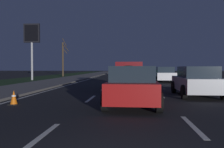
{
  "coord_description": "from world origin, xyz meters",
  "views": [
    {
      "loc": [
        -2.4,
        -0.2,
        1.5
      ],
      "look_at": [
        13.63,
        1.11,
        1.05
      ],
      "focal_mm": 38.96,
      "sensor_mm": 36.0,
      "label": 1
    }
  ],
  "objects_px": {
    "pickup_truck": "(129,75)",
    "sedan_white": "(164,74)",
    "traffic_cone_near": "(14,98)",
    "sedan_silver": "(196,81)",
    "sedan_green": "(130,71)",
    "bare_tree_far": "(63,58)",
    "sedan_red": "(133,86)",
    "gas_price_sign": "(32,38)"
  },
  "relations": [
    {
      "from": "pickup_truck",
      "to": "bare_tree_far",
      "type": "relative_size",
      "value": 0.87
    },
    {
      "from": "sedan_silver",
      "to": "gas_price_sign",
      "type": "height_order",
      "value": "gas_price_sign"
    },
    {
      "from": "sedan_green",
      "to": "sedan_red",
      "type": "xyz_separation_m",
      "value": [
        -33.07,
        -0.41,
        0.0
      ]
    },
    {
      "from": "traffic_cone_near",
      "to": "sedan_silver",
      "type": "bearing_deg",
      "value": -65.98
    },
    {
      "from": "sedan_red",
      "to": "bare_tree_far",
      "type": "relative_size",
      "value": 0.71
    },
    {
      "from": "sedan_silver",
      "to": "sedan_white",
      "type": "relative_size",
      "value": 1.0
    },
    {
      "from": "bare_tree_far",
      "to": "traffic_cone_near",
      "type": "height_order",
      "value": "bare_tree_far"
    },
    {
      "from": "gas_price_sign",
      "to": "bare_tree_far",
      "type": "xyz_separation_m",
      "value": [
        11.46,
        -0.42,
        -1.94
      ]
    },
    {
      "from": "sedan_white",
      "to": "traffic_cone_near",
      "type": "xyz_separation_m",
      "value": [
        -15.48,
        7.99,
        -0.5
      ]
    },
    {
      "from": "traffic_cone_near",
      "to": "sedan_green",
      "type": "bearing_deg",
      "value": -7.43
    },
    {
      "from": "sedan_silver",
      "to": "gas_price_sign",
      "type": "distance_m",
      "value": 21.37
    },
    {
      "from": "pickup_truck",
      "to": "bare_tree_far",
      "type": "xyz_separation_m",
      "value": [
        22.67,
        11.03,
        2.0
      ]
    },
    {
      "from": "sedan_silver",
      "to": "pickup_truck",
      "type": "bearing_deg",
      "value": 45.89
    },
    {
      "from": "sedan_white",
      "to": "gas_price_sign",
      "type": "bearing_deg",
      "value": 79.53
    },
    {
      "from": "gas_price_sign",
      "to": "bare_tree_far",
      "type": "bearing_deg",
      "value": -2.1
    },
    {
      "from": "pickup_truck",
      "to": "sedan_white",
      "type": "distance_m",
      "value": 9.15
    },
    {
      "from": "sedan_red",
      "to": "gas_price_sign",
      "type": "relative_size",
      "value": 0.68
    },
    {
      "from": "sedan_red",
      "to": "sedan_silver",
      "type": "bearing_deg",
      "value": -44.11
    },
    {
      "from": "gas_price_sign",
      "to": "bare_tree_far",
      "type": "height_order",
      "value": "gas_price_sign"
    },
    {
      "from": "gas_price_sign",
      "to": "sedan_silver",
      "type": "bearing_deg",
      "value": -134.33
    },
    {
      "from": "sedan_white",
      "to": "gas_price_sign",
      "type": "height_order",
      "value": "gas_price_sign"
    },
    {
      "from": "sedan_white",
      "to": "bare_tree_far",
      "type": "height_order",
      "value": "bare_tree_far"
    },
    {
      "from": "sedan_white",
      "to": "gas_price_sign",
      "type": "distance_m",
      "value": 15.74
    },
    {
      "from": "sedan_green",
      "to": "traffic_cone_near",
      "type": "relative_size",
      "value": 7.59
    },
    {
      "from": "sedan_green",
      "to": "bare_tree_far",
      "type": "bearing_deg",
      "value": 108.12
    },
    {
      "from": "traffic_cone_near",
      "to": "sedan_red",
      "type": "bearing_deg",
      "value": -87.81
    },
    {
      "from": "sedan_silver",
      "to": "sedan_red",
      "type": "height_order",
      "value": "same"
    },
    {
      "from": "sedan_silver",
      "to": "sedan_red",
      "type": "relative_size",
      "value": 0.99
    },
    {
      "from": "bare_tree_far",
      "to": "traffic_cone_near",
      "type": "xyz_separation_m",
      "value": [
        -29.69,
        -6.53,
        -2.7
      ]
    },
    {
      "from": "sedan_silver",
      "to": "sedan_red",
      "type": "distance_m",
      "value": 4.74
    },
    {
      "from": "pickup_truck",
      "to": "sedan_white",
      "type": "bearing_deg",
      "value": -22.39
    },
    {
      "from": "sedan_silver",
      "to": "sedan_white",
      "type": "xyz_separation_m",
      "value": [
        11.89,
        0.06,
        0.0
      ]
    },
    {
      "from": "sedan_white",
      "to": "bare_tree_far",
      "type": "relative_size",
      "value": 0.71
    },
    {
      "from": "sedan_white",
      "to": "sedan_silver",
      "type": "bearing_deg",
      "value": -179.71
    },
    {
      "from": "sedan_white",
      "to": "pickup_truck",
      "type": "bearing_deg",
      "value": 157.61
    },
    {
      "from": "pickup_truck",
      "to": "sedan_red",
      "type": "xyz_separation_m",
      "value": [
        -6.84,
        -0.24,
        -0.2
      ]
    },
    {
      "from": "traffic_cone_near",
      "to": "bare_tree_far",
      "type": "bearing_deg",
      "value": 12.4
    },
    {
      "from": "sedan_white",
      "to": "sedan_red",
      "type": "height_order",
      "value": "same"
    },
    {
      "from": "sedan_red",
      "to": "traffic_cone_near",
      "type": "xyz_separation_m",
      "value": [
        -0.18,
        4.75,
        -0.5
      ]
    },
    {
      "from": "sedan_silver",
      "to": "gas_price_sign",
      "type": "relative_size",
      "value": 0.67
    },
    {
      "from": "gas_price_sign",
      "to": "sedan_green",
      "type": "bearing_deg",
      "value": -36.93
    },
    {
      "from": "pickup_truck",
      "to": "traffic_cone_near",
      "type": "bearing_deg",
      "value": 147.32
    }
  ]
}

